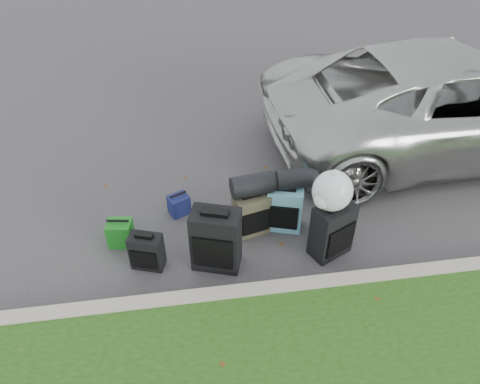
{
  "coord_description": "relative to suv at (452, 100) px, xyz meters",
  "views": [
    {
      "loc": [
        -0.74,
        -4.25,
        4.26
      ],
      "look_at": [
        -0.1,
        0.2,
        0.55
      ],
      "focal_mm": 35.0,
      "sensor_mm": 36.0,
      "label": 1
    }
  ],
  "objects": [
    {
      "name": "ground",
      "position": [
        -3.39,
        -1.64,
        -0.79
      ],
      "size": [
        120.0,
        120.0,
        0.0
      ],
      "primitive_type": "plane",
      "color": "#383535",
      "rests_on": "ground"
    },
    {
      "name": "curb",
      "position": [
        -3.39,
        -2.64,
        -0.72
      ],
      "size": [
        120.0,
        0.18,
        0.15
      ],
      "primitive_type": "cube",
      "color": "#9E937F",
      "rests_on": "ground"
    },
    {
      "name": "suv",
      "position": [
        0.0,
        0.0,
        0.0
      ],
      "size": [
        5.81,
        2.84,
        1.59
      ],
      "primitive_type": "imported",
      "rotation": [
        0.0,
        0.0,
        1.61
      ],
      "color": "#B7B7B2",
      "rests_on": "ground"
    },
    {
      "name": "suitcase_small_black",
      "position": [
        -4.68,
        -1.99,
        -0.56
      ],
      "size": [
        0.42,
        0.32,
        0.47
      ],
      "primitive_type": "cube",
      "rotation": [
        0.0,
        0.0,
        -0.32
      ],
      "color": "black",
      "rests_on": "ground"
    },
    {
      "name": "suitcase_large_black_left",
      "position": [
        -3.86,
        -2.08,
        -0.39
      ],
      "size": [
        0.63,
        0.49,
        0.8
      ],
      "primitive_type": "cube",
      "rotation": [
        0.0,
        0.0,
        -0.31
      ],
      "color": "black",
      "rests_on": "ground"
    },
    {
      "name": "suitcase_olive",
      "position": [
        -3.37,
        -1.58,
        -0.5
      ],
      "size": [
        0.48,
        0.37,
        0.59
      ],
      "primitive_type": "cube",
      "rotation": [
        0.0,
        0.0,
        0.25
      ],
      "color": "#363423",
      "rests_on": "ground"
    },
    {
      "name": "suitcase_teal",
      "position": [
        -2.94,
        -1.56,
        -0.48
      ],
      "size": [
        0.5,
        0.38,
        0.63
      ],
      "primitive_type": "cube",
      "rotation": [
        0.0,
        0.0,
        -0.29
      ],
      "color": "teal",
      "rests_on": "ground"
    },
    {
      "name": "suitcase_large_black_right",
      "position": [
        -2.48,
        -2.08,
        -0.43
      ],
      "size": [
        0.56,
        0.47,
        0.72
      ],
      "primitive_type": "cube",
      "rotation": [
        0.0,
        0.0,
        0.45
      ],
      "color": "black",
      "rests_on": "ground"
    },
    {
      "name": "tote_green",
      "position": [
        -5.02,
        -1.57,
        -0.63
      ],
      "size": [
        0.33,
        0.28,
        0.34
      ],
      "primitive_type": "cube",
      "rotation": [
        0.0,
        0.0,
        -0.15
      ],
      "color": "#1A781D",
      "rests_on": "ground"
    },
    {
      "name": "tote_navy",
      "position": [
        -4.27,
        -1.1,
        -0.65
      ],
      "size": [
        0.32,
        0.29,
        0.28
      ],
      "primitive_type": "cube",
      "rotation": [
        0.0,
        0.0,
        0.42
      ],
      "color": "#161C4F",
      "rests_on": "ground"
    },
    {
      "name": "duffel_left",
      "position": [
        -3.36,
        -1.54,
        -0.07
      ],
      "size": [
        0.54,
        0.34,
        0.27
      ],
      "primitive_type": "cylinder",
      "rotation": [
        0.0,
        1.57,
        0.13
      ],
      "color": "black",
      "rests_on": "suitcase_olive"
    },
    {
      "name": "duffel_right",
      "position": [
        -2.84,
        -1.53,
        -0.05
      ],
      "size": [
        0.44,
        0.25,
        0.24
      ],
      "primitive_type": "cylinder",
      "rotation": [
        0.0,
        1.57,
        -0.02
      ],
      "color": "black",
      "rests_on": "suitcase_teal"
    },
    {
      "name": "trash_bag",
      "position": [
        -2.54,
        -2.06,
        0.16
      ],
      "size": [
        0.46,
        0.46,
        0.46
      ],
      "primitive_type": "sphere",
      "color": "silver",
      "rests_on": "suitcase_large_black_right"
    }
  ]
}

